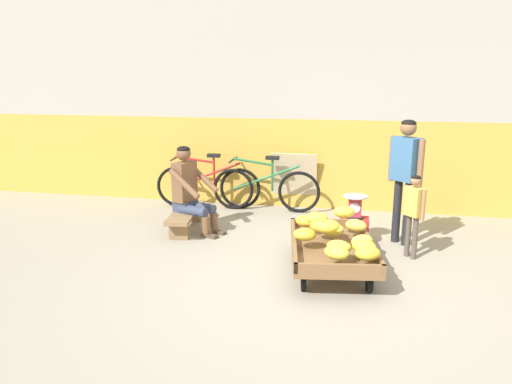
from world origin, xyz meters
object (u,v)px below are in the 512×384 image
(bicycle_near_left, at_px, (208,185))
(customer_adult, at_px, (405,168))
(plastic_crate, at_px, (354,230))
(weighing_scale, at_px, (355,207))
(vendor_seated, at_px, (190,190))
(sign_board, at_px, (294,180))
(banana_cart, at_px, (332,249))
(bicycle_far_left, at_px, (265,188))
(low_bench, at_px, (186,216))
(customer_child, at_px, (414,207))
(shopping_bag, at_px, (359,241))

(bicycle_near_left, distance_m, customer_adult, 3.10)
(plastic_crate, distance_m, weighing_scale, 0.30)
(vendor_seated, distance_m, sign_board, 1.88)
(banana_cart, height_order, sign_board, sign_board)
(plastic_crate, relative_size, customer_adult, 0.24)
(bicycle_near_left, bearing_deg, weighing_scale, -27.21)
(vendor_seated, distance_m, weighing_scale, 2.14)
(vendor_seated, height_order, bicycle_far_left, vendor_seated)
(low_bench, height_order, vendor_seated, vendor_seated)
(banana_cart, height_order, weighing_scale, weighing_scale)
(bicycle_far_left, xyz_separation_m, customer_child, (1.98, -1.57, 0.24))
(banana_cart, relative_size, customer_adult, 1.01)
(plastic_crate, bearing_deg, vendor_seated, -179.53)
(shopping_bag, bearing_deg, bicycle_far_left, 133.61)
(banana_cart, xyz_separation_m, customer_child, (0.87, 0.57, 0.36))
(low_bench, distance_m, customer_adult, 2.89)
(shopping_bag, bearing_deg, customer_child, -9.14)
(low_bench, relative_size, bicycle_near_left, 0.68)
(plastic_crate, distance_m, customer_child, 0.89)
(plastic_crate, height_order, customer_adult, customer_adult)
(vendor_seated, xyz_separation_m, bicycle_far_left, (0.79, 1.17, -0.21))
(customer_adult, bearing_deg, vendor_seated, -178.53)
(banana_cart, height_order, shopping_bag, banana_cart)
(low_bench, xyz_separation_m, bicycle_near_left, (-0.05, 1.15, 0.15))
(customer_adult, relative_size, customer_child, 1.59)
(low_bench, height_order, bicycle_far_left, bicycle_far_left)
(bicycle_near_left, bearing_deg, shopping_bag, -32.65)
(bicycle_far_left, relative_size, customer_child, 1.72)
(vendor_seated, relative_size, plastic_crate, 3.17)
(bicycle_far_left, bearing_deg, shopping_bag, -46.39)
(banana_cart, xyz_separation_m, customer_adult, (0.80, 1.04, 0.71))
(plastic_crate, bearing_deg, shopping_bag, -78.45)
(sign_board, bearing_deg, customer_child, -49.45)
(bicycle_near_left, height_order, customer_child, customer_child)
(sign_board, bearing_deg, low_bench, -132.29)
(banana_cart, height_order, bicycle_near_left, bicycle_near_left)
(sign_board, relative_size, shopping_bag, 3.67)
(bicycle_far_left, bearing_deg, customer_adult, -29.83)
(customer_adult, bearing_deg, banana_cart, -127.44)
(bicycle_near_left, bearing_deg, bicycle_far_left, -0.98)
(banana_cart, bearing_deg, vendor_seated, 153.04)
(customer_adult, height_order, shopping_bag, customer_adult)
(bicycle_near_left, height_order, sign_board, sign_board)
(plastic_crate, bearing_deg, customer_adult, 5.22)
(plastic_crate, xyz_separation_m, weighing_scale, (0.00, -0.00, 0.30))
(banana_cart, height_order, bicycle_far_left, bicycle_far_left)
(banana_cart, distance_m, vendor_seated, 2.17)
(banana_cart, distance_m, customer_adult, 1.49)
(vendor_seated, distance_m, shopping_bag, 2.27)
(vendor_seated, bearing_deg, low_bench, 160.63)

